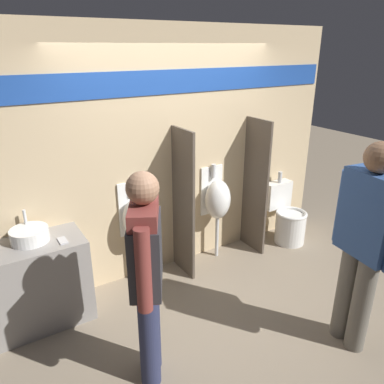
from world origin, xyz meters
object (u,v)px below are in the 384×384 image
(sink_basin, at_px, (30,235))
(cell_phone, at_px, (63,241))
(toilet, at_px, (287,218))
(person_in_vest, at_px, (147,267))
(person_with_lanyard, at_px, (364,241))
(urinal_far, at_px, (217,199))
(urinal_near_counter, at_px, (137,219))

(sink_basin, bearing_deg, cell_phone, -31.84)
(sink_basin, xyz_separation_m, cell_phone, (0.24, -0.15, -0.06))
(toilet, distance_m, person_in_vest, 2.83)
(person_with_lanyard, bearing_deg, urinal_far, 13.25)
(urinal_near_counter, relative_size, person_with_lanyard, 0.64)
(person_in_vest, xyz_separation_m, person_with_lanyard, (1.65, -0.60, 0.01))
(cell_phone, distance_m, urinal_near_counter, 0.85)
(cell_phone, bearing_deg, sink_basin, 148.16)
(cell_phone, bearing_deg, person_with_lanyard, -38.64)
(cell_phone, xyz_separation_m, urinal_near_counter, (0.82, 0.21, -0.08))
(urinal_far, xyz_separation_m, person_with_lanyard, (0.15, -1.82, 0.24))
(sink_basin, bearing_deg, urinal_near_counter, 3.29)
(person_in_vest, bearing_deg, urinal_far, -22.16)
(urinal_near_counter, height_order, person_in_vest, person_in_vest)
(cell_phone, height_order, person_in_vest, person_in_vest)
(cell_phone, relative_size, urinal_far, 0.12)
(person_in_vest, distance_m, person_with_lanyard, 1.75)
(urinal_far, bearing_deg, urinal_near_counter, 180.00)
(urinal_near_counter, bearing_deg, toilet, -4.61)
(toilet, bearing_deg, person_with_lanyard, -118.24)
(toilet, bearing_deg, sink_basin, 178.06)
(sink_basin, xyz_separation_m, toilet, (3.14, -0.11, -0.58))
(urinal_far, height_order, person_with_lanyard, person_with_lanyard)
(sink_basin, height_order, person_with_lanyard, person_with_lanyard)
(cell_phone, distance_m, person_in_vest, 1.08)
(sink_basin, distance_m, urinal_far, 2.11)
(sink_basin, distance_m, urinal_near_counter, 1.07)
(cell_phone, relative_size, person_with_lanyard, 0.08)
(sink_basin, distance_m, person_in_vest, 1.31)
(urinal_near_counter, xyz_separation_m, urinal_far, (1.04, 0.00, 0.00))
(person_with_lanyard, bearing_deg, urinal_near_counter, 41.69)
(person_in_vest, bearing_deg, urinal_near_counter, 8.06)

